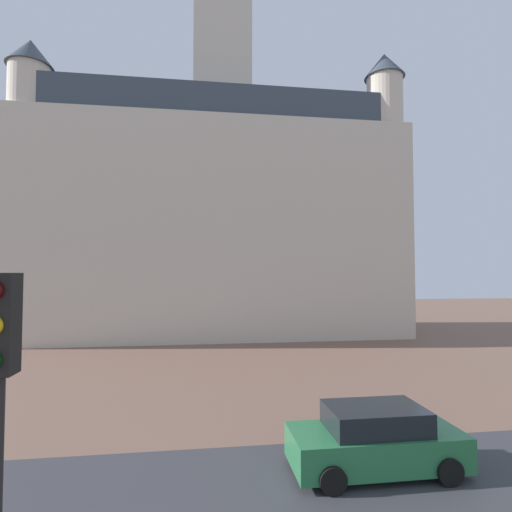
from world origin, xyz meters
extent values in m
plane|color=brown|center=(0.00, 10.00, 0.00)|extent=(120.00, 120.00, 0.00)
cube|color=beige|center=(-0.28, 32.08, 8.31)|extent=(29.86, 10.15, 16.62)
cube|color=#38424C|center=(-0.28, 32.08, 17.82)|extent=(27.47, 9.34, 2.40)
cube|color=beige|center=(0.17, 32.08, 17.01)|extent=(4.68, 4.68, 34.01)
cylinder|color=beige|center=(-13.71, 28.50, 9.87)|extent=(2.80, 2.80, 19.75)
cone|color=#38424C|center=(-13.71, 28.50, 20.75)|extent=(3.20, 3.20, 2.00)
cylinder|color=beige|center=(13.15, 28.50, 10.38)|extent=(2.80, 2.80, 20.77)
cone|color=#38424C|center=(13.15, 28.50, 21.77)|extent=(3.20, 3.20, 2.00)
cube|color=#287042|center=(2.97, 8.52, 0.60)|extent=(4.33, 1.78, 0.84)
cube|color=black|center=(2.97, 8.52, 1.31)|extent=(2.42, 1.57, 0.59)
cylinder|color=black|center=(1.54, 7.62, 0.32)|extent=(0.64, 0.22, 0.64)
cylinder|color=black|center=(1.54, 9.41, 0.32)|extent=(0.64, 0.22, 0.64)
cylinder|color=black|center=(4.40, 7.62, 0.32)|extent=(0.64, 0.22, 0.64)
cylinder|color=black|center=(4.40, 9.41, 0.32)|extent=(0.64, 0.22, 0.64)
cube|color=black|center=(-3.19, 2.58, 4.56)|extent=(0.28, 0.24, 0.90)
camera|label=1|loc=(-1.42, -1.23, 5.01)|focal=27.85mm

